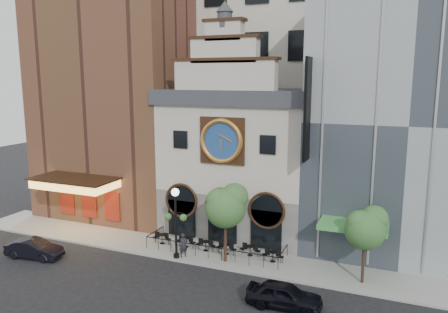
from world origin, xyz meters
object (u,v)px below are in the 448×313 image
Objects in this scene: bistro_1 at (186,241)px; bistro_3 at (226,248)px; tree_left at (226,205)px; car_right at (284,295)px; bistro_2 at (206,245)px; tree_right at (366,227)px; bistro_0 at (162,238)px; car_left at (34,249)px; bistro_5 at (273,256)px; bistro_4 at (250,250)px; pedestrian at (184,245)px; lamppost at (176,215)px.

bistro_3 is (3.44, -0.09, 0.00)m from bistro_1.
car_right is at bearing -39.28° from tree_left.
tree_right is (11.66, -0.87, 3.31)m from bistro_2.
tree_left is 1.12× the size of tree_right.
bistro_1 is at bearing 55.59° from car_right.
bistro_0 and bistro_2 have the same top height.
car_left is (-19.08, -0.12, -0.05)m from car_right.
tree_left is (6.04, -1.18, 3.77)m from bistro_0.
tree_right is (4.01, 4.77, 3.17)m from car_right.
tree_right is (6.33, -0.88, 3.31)m from bistro_5.
bistro_4 is at bearing 51.07° from tree_left.
car_left is 0.83× the size of tree_right.
bistro_5 is at bearing -0.76° from bistro_1.
pedestrian is (-6.38, -1.67, 0.43)m from bistro_5.
car_left is (-13.12, -5.77, 0.09)m from bistro_3.
bistro_1 is at bearing -66.58° from car_left.
bistro_0 is at bearing 168.92° from tree_left.
car_left is (-14.88, -6.18, 0.09)m from bistro_4.
bistro_2 is 4.51m from tree_left.
lamppost is at bearing -126.19° from bistro_2.
car_right is (9.39, -5.74, 0.14)m from bistro_1.
bistro_1 and bistro_2 have the same top height.
tree_left reaches higher than bistro_3.
bistro_5 is (5.34, 0.01, 0.00)m from bistro_2.
bistro_1 is 0.37× the size of car_left.
bistro_3 is 0.88× the size of pedestrian.
tree_right reaches higher than pedestrian.
bistro_0 and bistro_3 have the same top height.
bistro_4 is 8.94m from tree_right.
bistro_2 and bistro_5 have the same top height.
car_left is at bearing -161.32° from tree_left.
bistro_4 is at bearing 6.93° from bistro_2.
tree_left reaches higher than car_right.
bistro_1 is at bearing 63.01° from pedestrian.
tree_right is (15.53, -0.89, 3.31)m from bistro_0.
car_right is 1.04× the size of car_left.
bistro_2 is at bearing -179.93° from bistro_5.
car_left is at bearing -157.44° from bistro_4.
lamppost reaches higher than bistro_1.
tree_left reaches higher than bistro_4.
bistro_0 is at bearing -177.79° from bistro_1.
bistro_1 is 11.01m from car_right.
car_right is at bearing -26.17° from bistro_0.
car_right is (5.96, -5.65, 0.14)m from bistro_3.
bistro_1 is at bearing 2.21° from bistro_0.
car_right is at bearing -67.73° from bistro_5.
car_right reaches higher than bistro_2.
car_right is 10.17m from lamppost.
car_left is (-11.43, -5.76, 0.09)m from bistro_2.
lamppost is (9.96, 3.76, 2.71)m from car_left.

